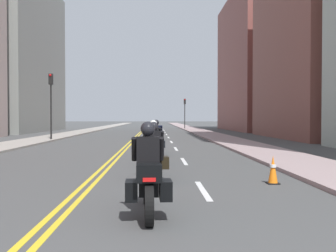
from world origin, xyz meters
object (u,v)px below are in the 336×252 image
Objects in this scene: motorcycle_0 at (148,178)px; motorcycle_1 at (154,155)px; motorcycle_3 at (156,141)px; traffic_light_near at (51,95)px; traffic_light_far at (185,108)px; traffic_cone_0 at (273,170)px; motorcycle_2 at (153,147)px.

motorcycle_0 is 3.91m from motorcycle_1.
motorcycle_3 is 0.46× the size of traffic_light_near.
motorcycle_3 is at bearing -96.27° from traffic_light_far.
traffic_light_far is (4.28, 39.02, 2.49)m from motorcycle_3.
traffic_light_far is (1.30, 46.96, 2.77)m from traffic_cone_0.
traffic_light_far is (4.37, 46.13, 2.47)m from motorcycle_1.
motorcycle_1 is 0.95× the size of motorcycle_2.
motorcycle_0 reaches higher than motorcycle_1.
motorcycle_2 reaches higher than motorcycle_1.
motorcycle_1 is 0.43× the size of traffic_light_near.
motorcycle_3 is at bearing 110.58° from traffic_cone_0.
motorcycle_3 is (0.11, 3.88, 0.01)m from motorcycle_2.
motorcycle_1 is at bearing -67.00° from traffic_light_near.
motorcycle_2 is at bearing 87.42° from motorcycle_1.
traffic_cone_0 is 47.06m from traffic_light_far.
motorcycle_0 is 1.07× the size of motorcycle_1.
traffic_light_far reaches higher than motorcycle_3.
motorcycle_2 is 16.91m from traffic_light_near.
motorcycle_1 is 0.47× the size of traffic_light_far.
motorcycle_0 is at bearing -89.87° from motorcycle_2.
motorcycle_2 is 0.50× the size of traffic_light_far.
traffic_cone_0 is (3.15, 3.09, -0.29)m from motorcycle_0.
traffic_light_near reaches higher than motorcycle_1.
motorcycle_2 is 0.45× the size of traffic_light_near.
traffic_light_near is at bearing 123.76° from motorcycle_3.
traffic_cone_0 is 0.15× the size of traffic_light_near.
traffic_light_near is 1.10× the size of traffic_light_far.
motorcycle_0 reaches higher than motorcycle_3.
motorcycle_2 reaches higher than motorcycle_3.
traffic_light_far is at bearing 66.78° from traffic_light_near.
motorcycle_3 reaches higher than motorcycle_1.
traffic_light_near is (-7.67, 18.07, 2.75)m from motorcycle_1.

